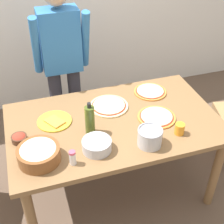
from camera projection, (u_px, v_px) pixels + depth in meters
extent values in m
plane|color=brown|center=(114.00, 187.00, 2.86)|extent=(8.00, 8.00, 0.00)
cube|color=brown|center=(114.00, 123.00, 2.42)|extent=(1.60, 0.96, 0.04)
cylinder|color=brown|center=(32.00, 221.00, 2.17)|extent=(0.07, 0.07, 0.72)
cylinder|color=brown|center=(215.00, 173.00, 2.52)|extent=(0.07, 0.07, 0.72)
cylinder|color=brown|center=(22.00, 145.00, 2.78)|extent=(0.07, 0.07, 0.72)
cylinder|color=brown|center=(170.00, 115.00, 3.13)|extent=(0.07, 0.07, 0.72)
cylinder|color=#2D2D38|center=(58.00, 108.00, 3.11)|extent=(0.12, 0.12, 0.85)
cylinder|color=#2D2D38|center=(76.00, 105.00, 3.15)|extent=(0.12, 0.12, 0.85)
cube|color=#2D6BAD|center=(60.00, 41.00, 2.71)|extent=(0.34, 0.20, 0.55)
cylinder|color=#2D6BAD|center=(36.00, 46.00, 2.62)|extent=(0.07, 0.21, 0.55)
cylinder|color=#2D6BAD|center=(85.00, 40.00, 2.73)|extent=(0.07, 0.21, 0.55)
cylinder|color=#A37A4C|center=(211.00, 126.00, 3.21)|extent=(0.04, 0.04, 0.45)
cylinder|color=#A37A4C|center=(223.00, 149.00, 2.94)|extent=(0.04, 0.04, 0.45)
cylinder|color=beige|center=(109.00, 106.00, 2.56)|extent=(0.31, 0.31, 0.01)
cylinder|color=#B22D1E|center=(109.00, 105.00, 2.55)|extent=(0.28, 0.28, 0.00)
cylinder|color=beige|center=(109.00, 105.00, 2.55)|extent=(0.26, 0.26, 0.00)
cylinder|color=#C67A33|center=(156.00, 117.00, 2.44)|extent=(0.29, 0.29, 0.01)
cylinder|color=#B22D1E|center=(157.00, 116.00, 2.43)|extent=(0.26, 0.26, 0.00)
cylinder|color=beige|center=(157.00, 116.00, 2.43)|extent=(0.24, 0.24, 0.00)
cylinder|color=#C67A33|center=(150.00, 92.00, 2.73)|extent=(0.28, 0.28, 0.01)
cylinder|color=#B22D1E|center=(150.00, 91.00, 2.72)|extent=(0.24, 0.24, 0.00)
cylinder|color=beige|center=(150.00, 91.00, 2.72)|extent=(0.23, 0.23, 0.00)
cylinder|color=gold|center=(54.00, 121.00, 2.40)|extent=(0.26, 0.26, 0.01)
cube|color=#CC8438|center=(55.00, 122.00, 2.38)|extent=(0.16, 0.17, 0.01)
cylinder|color=brown|center=(39.00, 154.00, 2.05)|extent=(0.28, 0.28, 0.10)
ellipsoid|color=beige|center=(38.00, 150.00, 2.03)|extent=(0.25, 0.25, 0.05)
cylinder|color=#B7B7BC|center=(97.00, 145.00, 2.13)|extent=(0.20, 0.20, 0.08)
cylinder|color=#4C2D1E|center=(19.00, 139.00, 2.21)|extent=(0.11, 0.11, 0.04)
ellipsoid|color=#9E3323|center=(19.00, 137.00, 2.21)|extent=(0.10, 0.10, 0.05)
cylinder|color=#47561E|center=(90.00, 120.00, 2.24)|extent=(0.07, 0.07, 0.22)
cylinder|color=black|center=(89.00, 105.00, 2.16)|extent=(0.03, 0.03, 0.04)
cylinder|color=#B7B7BC|center=(150.00, 137.00, 2.17)|extent=(0.17, 0.17, 0.12)
torus|color=#A5A5AD|center=(150.00, 130.00, 2.13)|extent=(0.17, 0.17, 0.01)
cylinder|color=orange|center=(180.00, 129.00, 2.27)|extent=(0.07, 0.07, 0.08)
cylinder|color=white|center=(73.00, 159.00, 2.03)|extent=(0.04, 0.04, 0.09)
cylinder|color=#D84C66|center=(72.00, 153.00, 1.99)|extent=(0.04, 0.04, 0.02)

